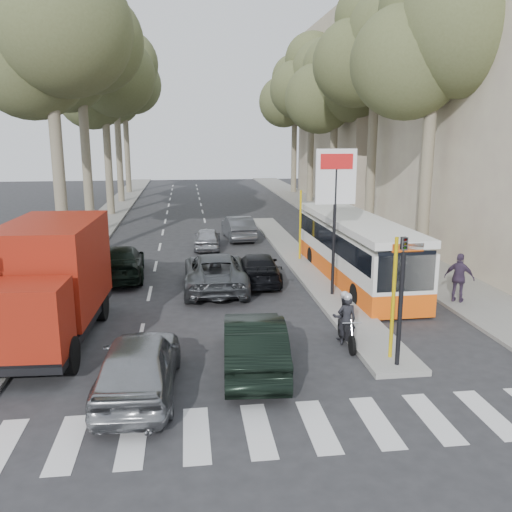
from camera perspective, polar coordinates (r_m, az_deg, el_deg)
The scene contains 29 objects.
ground at distance 15.68m, azimuth 1.20°, elevation -10.26°, with size 120.00×120.00×0.00m, color #28282B.
sidewalk_right at distance 41.17m, azimuth 7.90°, elevation 4.19°, with size 3.20×70.00×0.12m, color gray.
median_left at distance 43.10m, azimuth -15.11°, elevation 4.25°, with size 2.40×64.00×0.12m, color gray.
traffic_island at distance 26.54m, azimuth 4.61°, elevation -0.44°, with size 1.50×26.00×0.16m, color gray.
building_far at distance 51.43m, azimuth 13.16°, elevation 14.55°, with size 11.00×20.00×16.00m, color #B7A88E.
billboard at distance 20.16m, azimuth 8.33°, elevation 5.72°, with size 1.50×12.10×5.60m.
traffic_light_island at distance 14.34m, azimuth 15.12°, elevation -2.42°, with size 0.16×0.41×3.60m.
tree_l_a at distance 27.32m, azimuth -20.75°, elevation 20.96°, with size 7.40×7.20×14.10m.
tree_l_b at distance 35.21m, azimuth -17.92°, elevation 20.27°, with size 7.40×7.20×14.88m.
tree_l_c at distance 42.92m, azimuth -15.58°, elevation 17.56°, with size 7.40×7.20×13.71m.
tree_l_d at distance 51.01m, azimuth -14.53°, elevation 18.74°, with size 7.40×7.20×15.66m.
tree_l_e at distance 58.84m, azimuth -13.61°, elevation 16.93°, with size 7.40×7.20×14.49m.
tree_r_a at distance 27.20m, azimuth 18.57°, elevation 21.15°, with size 7.40×7.20×14.10m.
tree_r_b at distance 34.73m, azimuth 12.76°, elevation 21.24°, with size 7.40×7.20×15.27m.
tree_r_c at distance 42.05m, azimuth 8.50°, elevation 17.51°, with size 7.40×7.20×13.32m.
tree_r_d at distance 49.92m, azimuth 6.05°, elevation 18.40°, with size 7.40×7.20×14.88m.
tree_r_e at distance 57.67m, azimuth 4.23°, elevation 16.99°, with size 7.40×7.20×14.10m.
silver_hatchback at distance 13.45m, azimuth -12.25°, elevation -11.05°, with size 1.82×4.52×1.54m, color gray.
dark_hatchback at distance 14.46m, azimuth -0.20°, elevation -9.13°, with size 1.57×4.49×1.48m, color black.
queue_car_a at distance 21.78m, azimuth -4.32°, elevation -1.62°, with size 2.43×5.28×1.47m, color #484B4F.
queue_car_b at distance 22.70m, azimuth 0.21°, elevation -1.29°, with size 1.73×4.25×1.23m, color black.
queue_car_c at distance 29.43m, azimuth -5.16°, elevation 1.87°, with size 1.38×3.44×1.17m, color #9C9DA3.
queue_car_d at distance 32.00m, azimuth -1.89°, elevation 2.99°, with size 1.47×4.21×1.39m, color #4C4E54.
queue_car_e at distance 24.07m, azimuth -14.07°, elevation -0.64°, with size 1.98×4.88×1.42m, color black.
red_truck at distance 17.19m, azimuth -21.00°, elevation -2.44°, with size 2.82×6.75×3.54m.
city_bus at distance 23.13m, azimuth 10.33°, elevation 0.87°, with size 2.51×10.44×2.74m.
motorcycle at distance 16.37m, azimuth 9.38°, elevation -6.64°, with size 0.70×1.92×1.63m.
pedestrian_near at distance 20.99m, azimuth 20.62°, elevation -2.16°, with size 1.06×0.52×1.80m, color #43334D.
pedestrian_far at distance 29.13m, azimuth 17.40°, elevation 2.24°, with size 1.26×0.56×1.95m, color #6E5F52.
Camera 1 is at (-2.17, -14.27, 6.14)m, focal length 38.00 mm.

